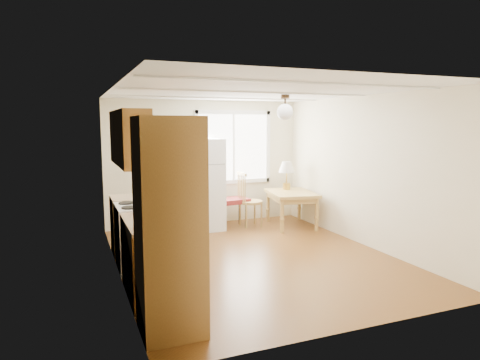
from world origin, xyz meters
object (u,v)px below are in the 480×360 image
bench (218,203)px  chair (246,196)px  dining_table (291,197)px  refrigerator (202,184)px

bench → chair: (0.54, -0.09, 0.12)m
bench → chair: chair is taller
chair → dining_table: bearing=-19.9°
refrigerator → dining_table: size_ratio=1.42×
bench → chair: size_ratio=1.17×
refrigerator → chair: (0.86, -0.12, -0.25)m
refrigerator → bench: size_ratio=1.38×
dining_table → refrigerator: bearing=175.9°
bench → dining_table: (1.40, -0.39, 0.09)m
bench → dining_table: dining_table is taller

